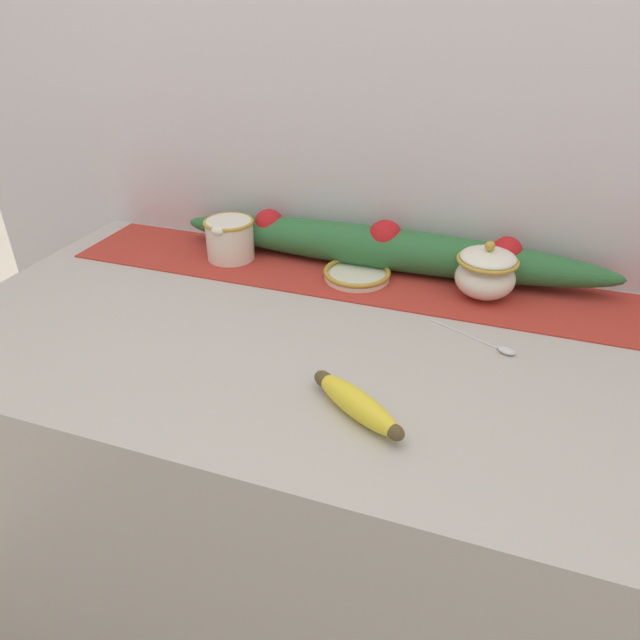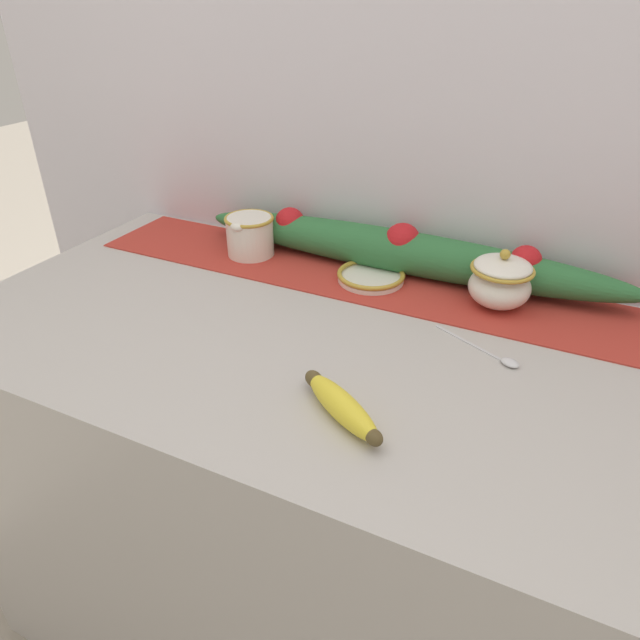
% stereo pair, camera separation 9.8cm
% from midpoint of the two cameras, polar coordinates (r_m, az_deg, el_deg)
% --- Properties ---
extents(ground_plane, '(12.00, 12.00, 0.00)m').
position_cam_midpoint_polar(ground_plane, '(1.67, -0.39, -28.49)').
color(ground_plane, gray).
extents(countertop, '(1.50, 0.73, 0.88)m').
position_cam_midpoint_polar(countertop, '(1.31, -0.46, -18.49)').
color(countertop, '#B7B2AD').
rests_on(countertop, ground_plane).
extents(back_wall, '(2.30, 0.04, 2.40)m').
position_cam_midpoint_polar(back_wall, '(1.25, 5.73, 19.83)').
color(back_wall, silver).
rests_on(back_wall, ground_plane).
extents(table_runner, '(1.38, 0.22, 0.00)m').
position_cam_midpoint_polar(table_runner, '(1.22, 3.33, 3.93)').
color(table_runner, '#B23328').
rests_on(table_runner, countertop).
extents(cream_pitcher, '(0.11, 0.13, 0.09)m').
position_cam_midpoint_polar(cream_pitcher, '(1.32, -11.11, 8.05)').
color(cream_pitcher, white).
rests_on(cream_pitcher, countertop).
extents(sugar_bowl, '(0.12, 0.12, 0.12)m').
position_cam_midpoint_polar(sugar_bowl, '(1.16, 13.96, 4.59)').
color(sugar_bowl, white).
rests_on(sugar_bowl, countertop).
extents(small_dish, '(0.14, 0.14, 0.02)m').
position_cam_midpoint_polar(small_dish, '(1.22, 1.43, 4.58)').
color(small_dish, white).
rests_on(small_dish, countertop).
extents(banana, '(0.17, 0.12, 0.04)m').
position_cam_midpoint_polar(banana, '(0.84, 0.31, -8.47)').
color(banana, yellow).
rests_on(banana, countertop).
extents(spoon, '(0.16, 0.09, 0.01)m').
position_cam_midpoint_polar(spoon, '(1.02, 14.79, -2.70)').
color(spoon, silver).
rests_on(spoon, countertop).
extents(poinsettia_garland, '(0.97, 0.10, 0.11)m').
position_cam_midpoint_polar(poinsettia_garland, '(1.26, 4.12, 7.25)').
color(poinsettia_garland, '#2D6B38').
rests_on(poinsettia_garland, countertop).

